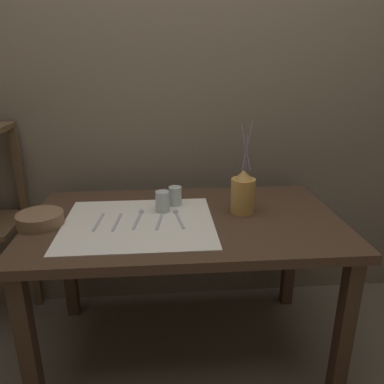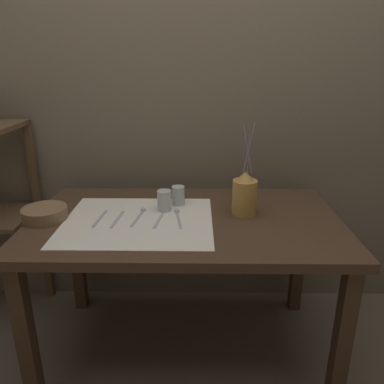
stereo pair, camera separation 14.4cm
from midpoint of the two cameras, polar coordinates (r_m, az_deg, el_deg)
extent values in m
plane|color=brown|center=(2.04, -3.10, -22.64)|extent=(12.00, 12.00, 0.00)
cube|color=#6B5E4C|center=(2.02, -4.20, 14.70)|extent=(7.00, 0.06, 2.40)
cube|color=#422D1E|center=(1.66, -3.54, -4.63)|extent=(1.36, 0.78, 0.04)
cube|color=#422D1E|center=(1.68, -26.15, -20.82)|extent=(0.06, 0.06, 0.67)
cube|color=#422D1E|center=(1.70, 19.83, -19.39)|extent=(0.06, 0.06, 0.67)
cube|color=#422D1E|center=(2.20, -20.17, -9.84)|extent=(0.06, 0.06, 0.67)
cube|color=#422D1E|center=(2.21, 12.92, -8.88)|extent=(0.06, 0.06, 0.67)
cube|color=brown|center=(2.27, -25.54, -3.98)|extent=(0.04, 0.04, 1.07)
cube|color=silver|center=(1.62, -10.68, -4.70)|extent=(0.64, 0.54, 0.00)
cylinder|color=#B7843D|center=(1.68, 5.31, -0.64)|extent=(0.11, 0.11, 0.16)
cone|color=#B7843D|center=(1.65, 5.41, 2.62)|extent=(0.08, 0.08, 0.04)
cylinder|color=slate|center=(1.62, 5.82, 5.98)|extent=(0.01, 0.01, 0.16)
cylinder|color=slate|center=(1.61, 5.90, 6.94)|extent=(0.05, 0.05, 0.21)
cylinder|color=slate|center=(1.61, 5.67, 6.70)|extent=(0.04, 0.05, 0.20)
cylinder|color=slate|center=(1.63, 5.44, 5.99)|extent=(0.03, 0.02, 0.15)
cylinder|color=brown|center=(1.72, -24.38, -3.83)|extent=(0.19, 0.19, 0.05)
cylinder|color=#B7C1BC|center=(1.70, -6.93, -1.49)|extent=(0.06, 0.06, 0.09)
cylinder|color=#B7C1BC|center=(1.77, -4.91, -0.65)|extent=(0.06, 0.06, 0.09)
cube|color=#A8A8AD|center=(1.66, -16.49, -4.45)|extent=(0.03, 0.18, 0.00)
cube|color=#A8A8AD|center=(1.64, -13.84, -4.50)|extent=(0.03, 0.18, 0.00)
cube|color=#A8A8AD|center=(1.64, -10.82, -4.31)|extent=(0.04, 0.18, 0.00)
sphere|color=#A8A8AD|center=(1.72, -10.11, -3.02)|extent=(0.02, 0.02, 0.02)
cube|color=#A8A8AD|center=(1.62, -7.49, -4.39)|extent=(0.04, 0.18, 0.00)
cube|color=#A8A8AD|center=(1.62, -4.48, -4.34)|extent=(0.04, 0.18, 0.00)
sphere|color=#A8A8AD|center=(1.70, -4.95, -3.06)|extent=(0.02, 0.02, 0.02)
camera|label=1|loc=(0.07, -92.57, -0.92)|focal=35.00mm
camera|label=2|loc=(0.07, 87.43, 0.92)|focal=35.00mm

